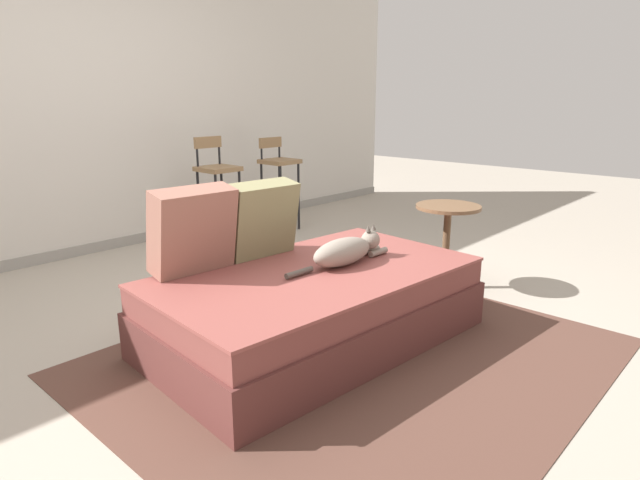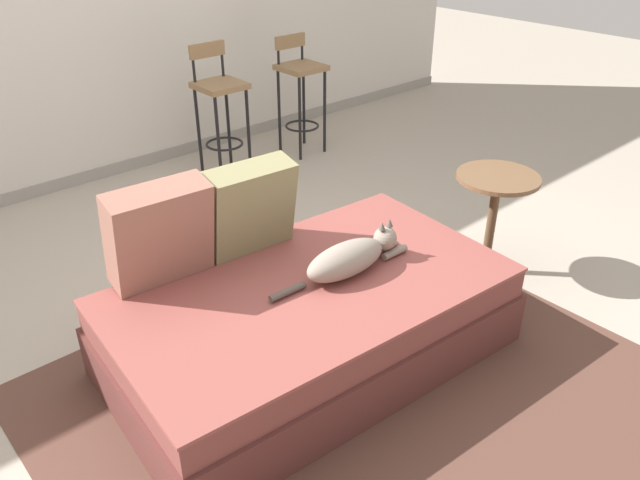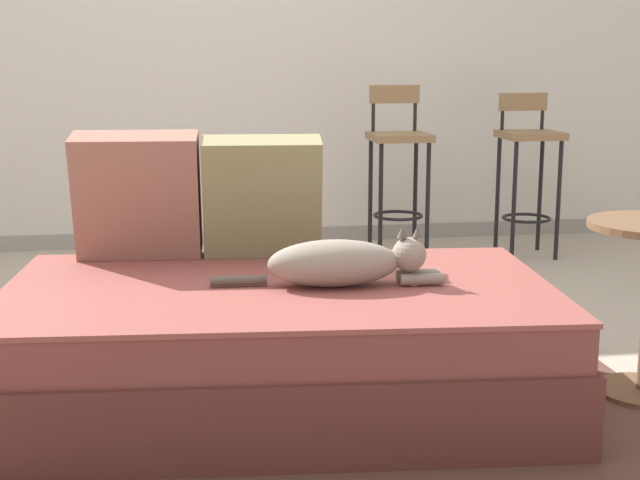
% 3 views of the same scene
% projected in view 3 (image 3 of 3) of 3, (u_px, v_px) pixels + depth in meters
% --- Properties ---
extents(ground_plane, '(16.00, 16.00, 0.00)m').
position_uv_depth(ground_plane, '(268.00, 364.00, 3.32)').
color(ground_plane, '#A89E8E').
rests_on(ground_plane, ground).
extents(wall_back_panel, '(8.00, 0.10, 2.60)m').
position_uv_depth(wall_back_panel, '(227.00, 26.00, 5.23)').
color(wall_back_panel, silver).
rests_on(wall_back_panel, ground).
extents(wall_baseboard_trim, '(8.00, 0.02, 0.09)m').
position_uv_depth(wall_baseboard_trim, '(232.00, 237.00, 5.43)').
color(wall_baseboard_trim, gray).
rests_on(wall_baseboard_trim, ground).
extents(area_rug, '(2.47, 2.12, 0.01)m').
position_uv_depth(area_rug, '(291.00, 442.00, 2.64)').
color(area_rug, brown).
rests_on(area_rug, ground).
extents(couch, '(1.85, 1.16, 0.41)m').
position_uv_depth(couch, '(279.00, 344.00, 2.89)').
color(couch, brown).
rests_on(couch, ground).
extents(throw_pillow_corner, '(0.46, 0.27, 0.46)m').
position_uv_depth(throw_pillow_corner, '(138.00, 195.00, 3.17)').
color(throw_pillow_corner, '#936051').
rests_on(throw_pillow_corner, couch).
extents(throw_pillow_middle, '(0.44, 0.25, 0.44)m').
position_uv_depth(throw_pillow_middle, '(262.00, 196.00, 3.20)').
color(throw_pillow_middle, '#847F56').
rests_on(throw_pillow_middle, couch).
extents(cat, '(0.74, 0.19, 0.19)m').
position_uv_depth(cat, '(343.00, 263.00, 2.82)').
color(cat, gray).
rests_on(cat, couch).
extents(bar_stool_near_window, '(0.32, 0.32, 0.97)m').
position_uv_depth(bar_stool_near_window, '(398.00, 158.00, 4.91)').
color(bar_stool_near_window, black).
rests_on(bar_stool_near_window, ground).
extents(bar_stool_by_doorway, '(0.32, 0.32, 0.92)m').
position_uv_depth(bar_stool_by_doorway, '(528.00, 158.00, 5.03)').
color(bar_stool_by_doorway, black).
rests_on(bar_stool_by_doorway, ground).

